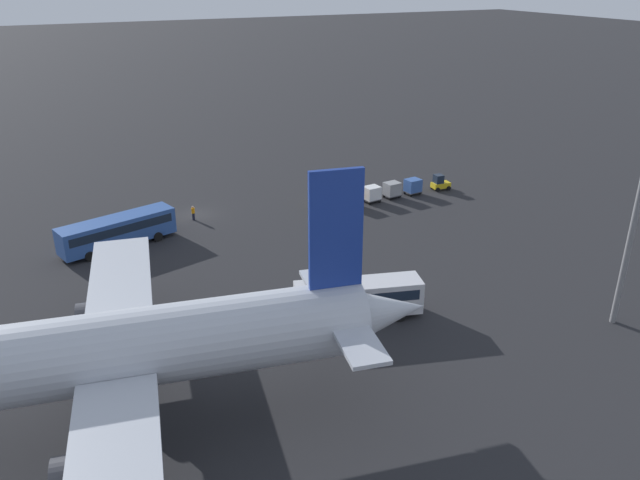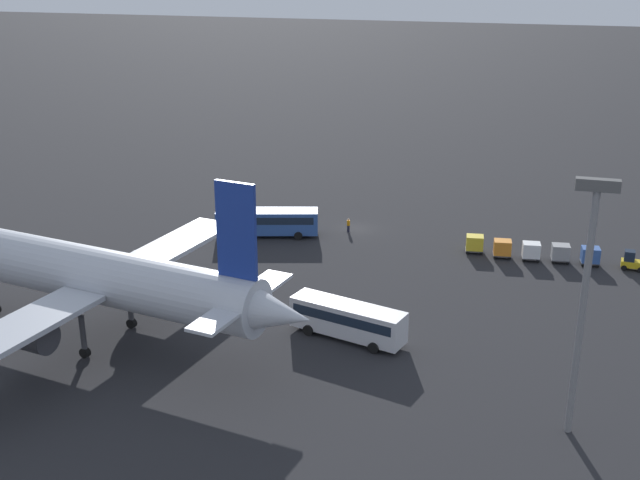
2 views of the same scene
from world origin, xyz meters
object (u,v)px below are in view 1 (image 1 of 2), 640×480
object	(u,v)px
airplane	(95,355)
cargo_cart_white	(372,193)
shuttle_bus_near	(117,230)
shuttle_bus_far	(358,296)
cargo_cart_yellow	(325,199)
baggage_tug	(440,183)
cargo_cart_blue	(413,186)
worker_person	(193,213)
cargo_cart_orange	(350,197)
cargo_cart_grey	(392,189)

from	to	relation	value
airplane	cargo_cart_white	bearing A→B (deg)	-130.37
shuttle_bus_near	shuttle_bus_far	xyz separation A→B (m)	(-15.90, 23.66, 0.01)
shuttle_bus_near	cargo_cart_yellow	xyz separation A→B (m)	(-24.69, -0.99, -0.74)
shuttle_bus_near	baggage_tug	bearing A→B (deg)	164.95
airplane	cargo_cart_blue	world-z (taller)	airplane
shuttle_bus_near	cargo_cart_white	world-z (taller)	shuttle_bus_near
shuttle_bus_far	shuttle_bus_near	bearing A→B (deg)	-40.89
worker_person	cargo_cart_orange	size ratio (longest dim) A/B	0.80
airplane	shuttle_bus_near	world-z (taller)	airplane
shuttle_bus_near	shuttle_bus_far	bearing A→B (deg)	108.01
baggage_tug	cargo_cart_white	world-z (taller)	baggage_tug
shuttle_bus_far	cargo_cart_orange	size ratio (longest dim) A/B	5.03
cargo_cart_blue	cargo_cart_yellow	world-z (taller)	same
shuttle_bus_near	cargo_cart_blue	xyz separation A→B (m)	(-37.25, -0.58, -0.74)
shuttle_bus_far	cargo_cart_yellow	distance (m)	26.18
baggage_tug	cargo_cart_white	bearing A→B (deg)	5.61
cargo_cart_blue	shuttle_bus_far	bearing A→B (deg)	48.64
cargo_cart_blue	airplane	bearing A→B (deg)	35.59
shuttle_bus_near	cargo_cart_blue	bearing A→B (deg)	165.00
cargo_cart_grey	cargo_cart_yellow	bearing A→B (deg)	-2.42
airplane	shuttle_bus_far	xyz separation A→B (m)	(-21.30, -6.28, -4.21)
worker_person	cargo_cart_blue	xyz separation A→B (m)	(-28.14, 3.46, 0.32)
worker_person	cargo_cart_orange	xyz separation A→B (m)	(-18.72, 3.75, 0.32)
airplane	baggage_tug	world-z (taller)	airplane
shuttle_bus_far	worker_person	bearing A→B (deg)	-61.00
worker_person	cargo_cart_white	distance (m)	22.18
airplane	shuttle_bus_far	world-z (taller)	airplane
shuttle_bus_far	cargo_cart_grey	size ratio (longest dim) A/B	5.03
baggage_tug	cargo_cart_orange	world-z (taller)	baggage_tug
baggage_tug	airplane	bearing A→B (deg)	36.99
shuttle_bus_near	cargo_cart_white	distance (m)	30.98
shuttle_bus_near	cargo_cart_grey	distance (m)	34.12
worker_person	cargo_cart_grey	xyz separation A→B (m)	(-25.00, 3.45, 0.32)
shuttle_bus_near	shuttle_bus_far	size ratio (longest dim) A/B	1.14
cargo_cart_white	cargo_cart_yellow	distance (m)	6.32
cargo_cart_yellow	shuttle_bus_far	bearing A→B (deg)	70.39
cargo_cart_orange	shuttle_bus_near	bearing A→B (deg)	0.61
worker_person	cargo_cart_yellow	size ratio (longest dim) A/B	0.80
shuttle_bus_far	baggage_tug	bearing A→B (deg)	-121.35
shuttle_bus_far	cargo_cart_grey	bearing A→B (deg)	-111.68
shuttle_bus_far	baggage_tug	size ratio (longest dim) A/B	4.41
shuttle_bus_far	baggage_tug	world-z (taller)	shuttle_bus_far
shuttle_bus_near	worker_person	distance (m)	10.02
cargo_cart_white	worker_person	bearing A→B (deg)	-9.71
shuttle_bus_near	cargo_cart_yellow	size ratio (longest dim) A/B	5.75
cargo_cart_orange	airplane	bearing A→B (deg)	42.31
shuttle_bus_near	worker_person	size ratio (longest dim) A/B	7.19
shuttle_bus_near	worker_person	world-z (taller)	shuttle_bus_near
shuttle_bus_far	cargo_cart_white	xyz separation A→B (m)	(-15.06, -23.96, -0.76)
airplane	cargo_cart_grey	xyz separation A→B (m)	(-39.50, -30.53, -4.97)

